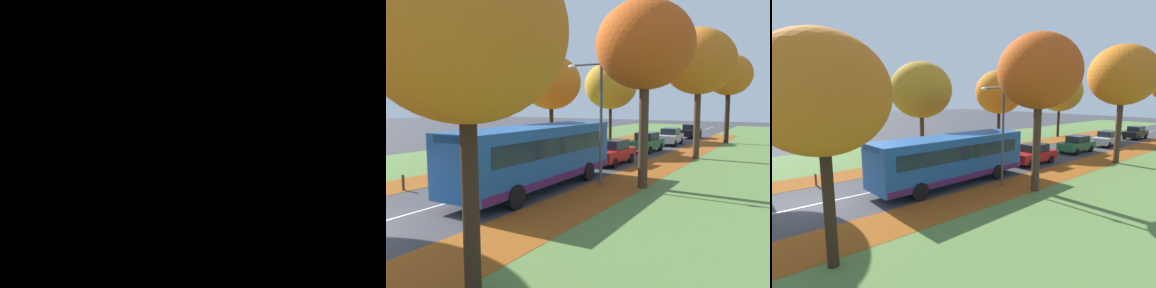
# 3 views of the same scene
# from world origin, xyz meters

# --- Properties ---
(leaf_litter_left) EXTENTS (2.80, 60.00, 0.00)m
(leaf_litter_left) POSITION_xyz_m (-4.60, 14.00, 0.01)
(leaf_litter_left) COLOR #8C4714
(leaf_litter_left) RESTS_ON grass_verge_left
(grass_verge_right) EXTENTS (12.00, 90.00, 0.01)m
(grass_verge_right) POSITION_xyz_m (9.20, 20.00, 0.00)
(grass_verge_right) COLOR #517538
(grass_verge_right) RESTS_ON ground
(leaf_litter_right) EXTENTS (2.80, 60.00, 0.00)m
(leaf_litter_right) POSITION_xyz_m (4.60, 14.00, 0.01)
(leaf_litter_right) COLOR #8C4714
(leaf_litter_right) RESTS_ON grass_verge_right
(road_centre_line) EXTENTS (0.12, 80.00, 0.01)m
(road_centre_line) POSITION_xyz_m (0.00, 20.00, 0.00)
(road_centre_line) COLOR silver
(road_centre_line) RESTS_ON ground
(tree_left_near) EXTENTS (5.17, 5.17, 8.22)m
(tree_left_near) POSITION_xyz_m (-5.69, 10.38, 5.88)
(tree_left_near) COLOR #422D1E
(tree_left_near) RESTS_ON ground
(tree_left_mid) EXTENTS (5.15, 5.15, 8.14)m
(tree_left_mid) POSITION_xyz_m (-6.32, 20.65, 5.81)
(tree_left_mid) COLOR black
(tree_left_mid) RESTS_ON ground
(tree_left_far) EXTENTS (5.86, 5.86, 8.65)m
(tree_left_far) POSITION_xyz_m (-6.08, 32.09, 6.00)
(tree_left_far) COLOR black
(tree_left_far) RESTS_ON ground
(tree_right_near) EXTENTS (4.58, 4.58, 8.79)m
(tree_right_near) POSITION_xyz_m (5.89, 10.50, 6.68)
(tree_right_near) COLOR #422D1E
(tree_right_near) RESTS_ON ground
(tree_right_mid) EXTENTS (5.20, 5.20, 9.35)m
(tree_right_mid) POSITION_xyz_m (5.89, 21.45, 6.97)
(tree_right_mid) COLOR #422D1E
(tree_right_mid) RESTS_ON ground
(tree_right_far) EXTENTS (4.54, 4.54, 8.90)m
(tree_right_far) POSITION_xyz_m (6.07, 33.79, 6.80)
(tree_right_far) COLOR black
(tree_right_far) RESTS_ON ground
(bollard_fourth) EXTENTS (0.12, 0.12, 0.61)m
(bollard_fourth) POSITION_xyz_m (-3.50, 7.46, 0.31)
(bollard_fourth) COLOR #4C3823
(bollard_fourth) RESTS_ON ground
(bollard_fifth) EXTENTS (0.12, 0.12, 0.64)m
(bollard_fifth) POSITION_xyz_m (-3.52, 10.59, 0.32)
(bollard_fifth) COLOR #4C3823
(bollard_fifth) RESTS_ON ground
(streetlamp_right) EXTENTS (1.89, 0.28, 6.00)m
(streetlamp_right) POSITION_xyz_m (3.67, 9.78, 3.74)
(streetlamp_right) COLOR #47474C
(streetlamp_right) RESTS_ON ground
(bus) EXTENTS (2.88, 10.47, 2.98)m
(bus) POSITION_xyz_m (1.69, 7.73, 1.70)
(bus) COLOR #1E5199
(bus) RESTS_ON ground
(car_red_lead) EXTENTS (1.83, 4.22, 1.62)m
(car_red_lead) POSITION_xyz_m (1.66, 16.12, 0.81)
(car_red_lead) COLOR #B21919
(car_red_lead) RESTS_ON ground
(car_green_following) EXTENTS (1.86, 4.24, 1.62)m
(car_green_following) POSITION_xyz_m (1.40, 23.41, 0.81)
(car_green_following) COLOR #1E6038
(car_green_following) RESTS_ON ground
(car_silver_third_in_line) EXTENTS (1.91, 4.26, 1.62)m
(car_silver_third_in_line) POSITION_xyz_m (1.61, 29.45, 0.81)
(car_silver_third_in_line) COLOR #B7BABF
(car_silver_third_in_line) RESTS_ON ground
(car_black_fourth_in_line) EXTENTS (1.80, 4.21, 1.62)m
(car_black_fourth_in_line) POSITION_xyz_m (1.61, 37.53, 0.81)
(car_black_fourth_in_line) COLOR black
(car_black_fourth_in_line) RESTS_ON ground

